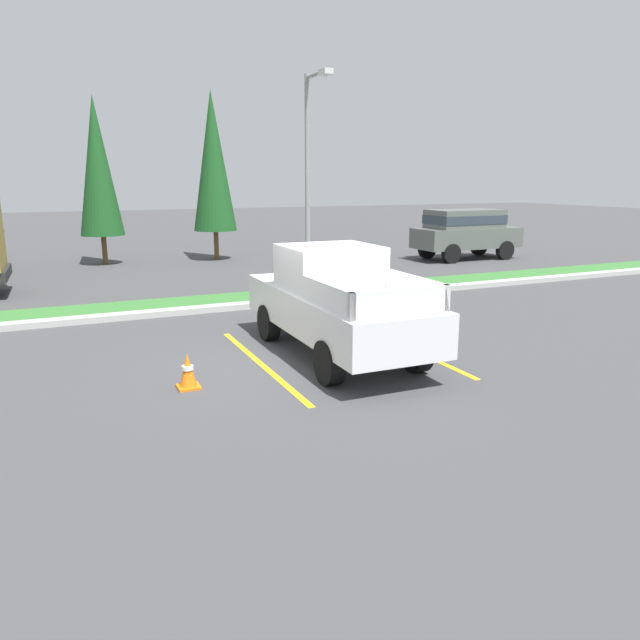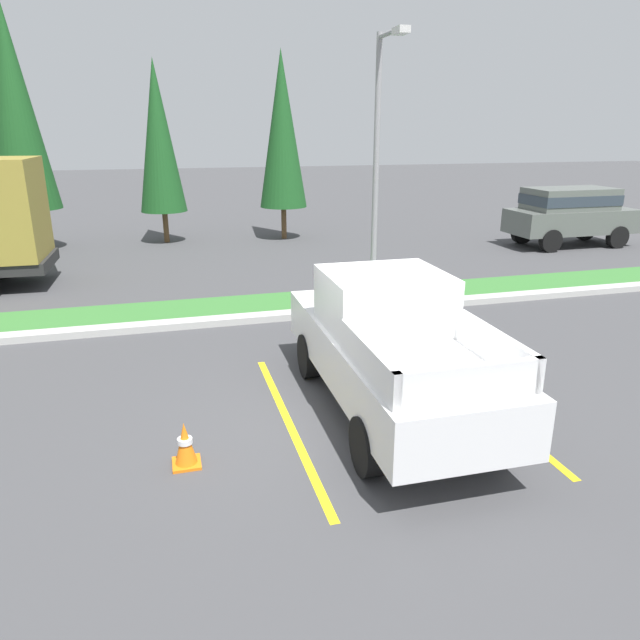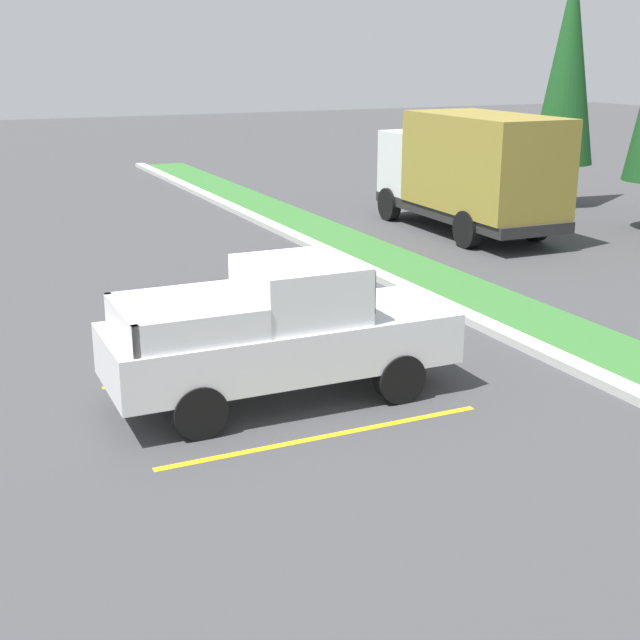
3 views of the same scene
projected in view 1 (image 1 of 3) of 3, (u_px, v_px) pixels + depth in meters
name	position (u px, v px, depth m)	size (l,w,h in m)	color
ground_plane	(313.00, 360.00, 11.31)	(120.00, 120.00, 0.00)	#424244
parking_line_near	(261.00, 364.00, 11.05)	(0.12, 4.80, 0.01)	yellow
parking_line_far	(403.00, 345.00, 12.29)	(0.12, 4.80, 0.01)	yellow
curb_strip	(237.00, 306.00, 15.73)	(56.00, 0.40, 0.15)	#B2B2AD
grass_median	(226.00, 300.00, 16.72)	(56.00, 1.80, 0.06)	#387533
pickup_truck_main	(335.00, 302.00, 11.48)	(2.02, 5.25, 2.10)	black
suv_distant	(466.00, 230.00, 25.31)	(4.61, 1.98, 2.10)	black
street_light	(310.00, 170.00, 16.53)	(0.24, 1.49, 6.14)	gray
cypress_tree_center	(98.00, 167.00, 23.13)	(1.69, 1.69, 6.51)	brown
cypress_tree_right_inner	(213.00, 162.00, 24.52)	(1.79, 1.79, 6.89)	brown
traffic_cone	(188.00, 371.00, 9.71)	(0.36, 0.36, 0.60)	orange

